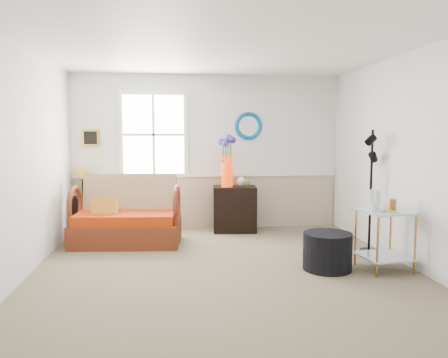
{
  "coord_description": "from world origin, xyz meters",
  "views": [
    {
      "loc": [
        -0.62,
        -4.89,
        1.6
      ],
      "look_at": [
        0.05,
        0.6,
        1.04
      ],
      "focal_mm": 35.0,
      "sensor_mm": 36.0,
      "label": 1
    }
  ],
  "objects": [
    {
      "name": "floor",
      "position": [
        0.0,
        0.0,
        0.0
      ],
      "size": [
        4.5,
        5.0,
        0.01
      ],
      "primitive_type": "cube",
      "color": "#6C5F4A",
      "rests_on": "ground"
    },
    {
      "name": "ceiling",
      "position": [
        0.0,
        0.0,
        2.6
      ],
      "size": [
        4.5,
        5.0,
        0.01
      ],
      "primitive_type": "cube",
      "color": "white",
      "rests_on": "walls"
    },
    {
      "name": "walls",
      "position": [
        0.0,
        0.0,
        1.3
      ],
      "size": [
        4.51,
        5.01,
        2.6
      ],
      "color": "silver",
      "rests_on": "floor"
    },
    {
      "name": "wainscot",
      "position": [
        0.0,
        2.48,
        0.45
      ],
      "size": [
        4.46,
        0.02,
        0.9
      ],
      "primitive_type": "cube",
      "color": "tan",
      "rests_on": "walls"
    },
    {
      "name": "chair_rail",
      "position": [
        0.0,
        2.47,
        0.92
      ],
      "size": [
        4.46,
        0.04,
        0.06
      ],
      "primitive_type": "cube",
      "color": "white",
      "rests_on": "walls"
    },
    {
      "name": "window",
      "position": [
        -0.9,
        2.47,
        1.6
      ],
      "size": [
        1.14,
        0.06,
        1.44
      ],
      "primitive_type": null,
      "color": "white",
      "rests_on": "walls"
    },
    {
      "name": "picture",
      "position": [
        -1.92,
        2.48,
        1.55
      ],
      "size": [
        0.28,
        0.03,
        0.28
      ],
      "primitive_type": "cube",
      "color": "#AE8F2F",
      "rests_on": "walls"
    },
    {
      "name": "mirror",
      "position": [
        0.7,
        2.48,
        1.75
      ],
      "size": [
        0.47,
        0.07,
        0.47
      ],
      "primitive_type": "torus",
      "rotation": [
        1.57,
        0.0,
        0.0
      ],
      "color": "#0076A5",
      "rests_on": "walls"
    },
    {
      "name": "loveseat",
      "position": [
        -1.27,
        1.53,
        0.5
      ],
      "size": [
        1.61,
        1.01,
        1.0
      ],
      "primitive_type": null,
      "rotation": [
        0.0,
        0.0,
        -0.09
      ],
      "color": "maroon",
      "rests_on": "floor"
    },
    {
      "name": "throw_pillow",
      "position": [
        -1.58,
        1.45,
        0.51
      ],
      "size": [
        0.38,
        0.15,
        0.37
      ],
      "primitive_type": null,
      "rotation": [
        0.0,
        0.0,
        -0.15
      ],
      "color": "#BA5505",
      "rests_on": "loveseat"
    },
    {
      "name": "lamp_stand",
      "position": [
        -2.02,
        2.3,
        0.3
      ],
      "size": [
        0.36,
        0.36,
        0.6
      ],
      "primitive_type": null,
      "rotation": [
        0.0,
        0.0,
        0.05
      ],
      "color": "black",
      "rests_on": "floor"
    },
    {
      "name": "table_lamp",
      "position": [
        -2.04,
        2.33,
        0.84
      ],
      "size": [
        0.28,
        0.28,
        0.47
      ],
      "primitive_type": null,
      "rotation": [
        0.0,
        0.0,
        -0.09
      ],
      "color": "#AF7E24",
      "rests_on": "lamp_stand"
    },
    {
      "name": "potted_plant",
      "position": [
        -1.89,
        2.31,
        0.76
      ],
      "size": [
        0.41,
        0.44,
        0.3
      ],
      "primitive_type": "imported",
      "rotation": [
        0.0,
        0.0,
        -0.16
      ],
      "color": "#417231",
      "rests_on": "lamp_stand"
    },
    {
      "name": "cabinet",
      "position": [
        0.42,
        2.17,
        0.37
      ],
      "size": [
        0.74,
        0.51,
        0.75
      ],
      "primitive_type": null,
      "rotation": [
        0.0,
        0.0,
        -0.09
      ],
      "color": "black",
      "rests_on": "floor"
    },
    {
      "name": "flower_vase",
      "position": [
        0.29,
        2.17,
        1.16
      ],
      "size": [
        0.27,
        0.27,
        0.82
      ],
      "primitive_type": null,
      "rotation": [
        0.0,
        0.0,
        -0.13
      ],
      "color": "red",
      "rests_on": "cabinet"
    },
    {
      "name": "side_table",
      "position": [
        1.88,
        -0.1,
        0.36
      ],
      "size": [
        0.62,
        0.62,
        0.72
      ],
      "primitive_type": null,
      "rotation": [
        0.0,
        0.0,
        0.1
      ],
      "color": "#B87A30",
      "rests_on": "floor"
    },
    {
      "name": "tabletop_items",
      "position": [
        1.86,
        -0.06,
        0.83
      ],
      "size": [
        0.43,
        0.43,
        0.23
      ],
      "primitive_type": null,
      "rotation": [
        0.0,
        0.0,
        -0.13
      ],
      "color": "silver",
      "rests_on": "side_table"
    },
    {
      "name": "floor_lamp",
      "position": [
        2.07,
        0.7,
        0.83
      ],
      "size": [
        0.31,
        0.31,
        1.67
      ],
      "primitive_type": null,
      "rotation": [
        0.0,
        0.0,
        0.38
      ],
      "color": "black",
      "rests_on": "floor"
    },
    {
      "name": "ottoman",
      "position": [
        1.22,
        -0.01,
        0.22
      ],
      "size": [
        0.63,
        0.63,
        0.44
      ],
      "primitive_type": "cylinder",
      "rotation": [
        0.0,
        0.0,
        -0.11
      ],
      "color": "black",
      "rests_on": "floor"
    }
  ]
}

